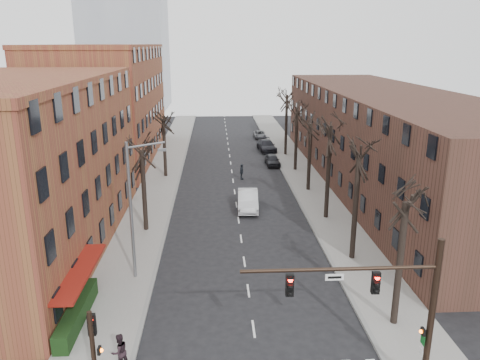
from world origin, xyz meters
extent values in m
cube|color=gray|center=(-8.00, 35.00, 0.07)|extent=(4.00, 90.00, 0.15)
cube|color=gray|center=(8.00, 35.00, 0.07)|extent=(4.00, 90.00, 0.15)
cube|color=brown|center=(-16.00, 15.00, 6.00)|extent=(12.00, 26.00, 12.00)
cube|color=brown|center=(-16.00, 44.00, 7.00)|extent=(12.00, 28.00, 14.00)
cube|color=#472A21|center=(16.00, 30.00, 5.00)|extent=(12.00, 50.00, 10.00)
cube|color=maroon|center=(-9.40, 6.00, 0.00)|extent=(1.20, 7.00, 0.15)
cube|color=#193311|center=(-9.50, 5.00, 0.65)|extent=(0.80, 6.00, 1.00)
cylinder|color=black|center=(7.00, -1.00, 3.60)|extent=(0.28, 0.28, 7.20)
cylinder|color=black|center=(3.00, -1.00, 6.00)|extent=(8.00, 0.16, 0.16)
cube|color=black|center=(4.50, -1.00, 5.35)|extent=(0.32, 0.22, 0.95)
cube|color=black|center=(1.00, -1.00, 5.35)|extent=(0.32, 0.22, 0.95)
cube|color=silver|center=(2.80, -1.00, 5.65)|extent=(0.75, 0.04, 0.28)
cube|color=black|center=(6.72, -1.00, 3.00)|extent=(0.12, 0.30, 0.30)
cylinder|color=black|center=(-7.00, -1.00, 2.20)|extent=(0.20, 0.20, 4.40)
cube|color=black|center=(-7.00, -0.82, 3.70)|extent=(0.32, 0.22, 0.95)
cube|color=black|center=(-6.75, -1.00, 2.60)|extent=(0.12, 0.30, 0.30)
cylinder|color=slate|center=(-7.20, 10.00, 4.50)|extent=(0.20, 0.20, 9.00)
cylinder|color=slate|center=(-6.10, 10.00, 8.80)|extent=(2.39, 0.12, 0.46)
cube|color=slate|center=(-5.10, 10.00, 8.50)|extent=(0.50, 0.22, 0.14)
imported|color=silver|center=(1.00, 22.83, 0.85)|extent=(2.06, 5.26, 1.70)
imported|color=black|center=(5.16, 38.57, 0.69)|extent=(1.76, 4.08, 1.37)
imported|color=black|center=(5.30, 46.65, 0.78)|extent=(2.68, 5.54, 1.55)
imported|color=slate|center=(5.23, 56.14, 0.56)|extent=(1.86, 4.02, 1.12)
imported|color=black|center=(-6.44, 1.07, 1.01)|extent=(1.06, 1.04, 1.73)
imported|color=black|center=(0.98, 32.50, 0.87)|extent=(0.71, 1.10, 1.74)
camera|label=1|loc=(-1.88, -17.62, 14.64)|focal=35.00mm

